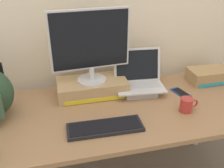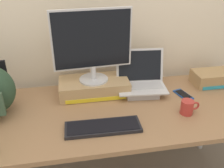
# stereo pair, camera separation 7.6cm
# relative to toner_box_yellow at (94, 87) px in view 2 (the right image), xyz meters

# --- Properties ---
(back_wall) EXTENTS (7.00, 0.10, 2.60)m
(back_wall) POSITION_rel_toner_box_yellow_xyz_m (0.09, 0.26, 0.50)
(back_wall) COLOR beige
(back_wall) RESTS_ON ground
(desk) EXTENTS (1.92, 0.78, 0.75)m
(desk) POSITION_rel_toner_box_yellow_xyz_m (0.09, -0.22, -0.12)
(desk) COLOR #99704C
(desk) RESTS_ON ground
(toner_box_yellow) EXTENTS (0.48, 0.25, 0.10)m
(toner_box_yellow) POSITION_rel_toner_box_yellow_xyz_m (0.00, 0.00, 0.00)
(toner_box_yellow) COLOR tan
(toner_box_yellow) RESTS_ON desk
(desktop_monitor) EXTENTS (0.52, 0.20, 0.48)m
(desktop_monitor) POSITION_rel_toner_box_yellow_xyz_m (0.00, -0.00, 0.31)
(desktop_monitor) COLOR silver
(desktop_monitor) RESTS_ON toner_box_yellow
(open_laptop) EXTENTS (0.36, 0.27, 0.29)m
(open_laptop) POSITION_rel_toner_box_yellow_xyz_m (0.33, -0.04, 0.01)
(open_laptop) COLOR #ADADB2
(open_laptop) RESTS_ON desk
(external_keyboard) EXTENTS (0.43, 0.15, 0.02)m
(external_keyboard) POSITION_rel_toner_box_yellow_xyz_m (0.00, -0.41, -0.04)
(external_keyboard) COLOR black
(external_keyboard) RESTS_ON desk
(coffee_mug) EXTENTS (0.12, 0.08, 0.09)m
(coffee_mug) POSITION_rel_toner_box_yellow_xyz_m (0.53, -0.35, -0.01)
(coffee_mug) COLOR #B2332D
(coffee_mug) RESTS_ON desk
(cell_phone) EXTENTS (0.10, 0.16, 0.01)m
(cell_phone) POSITION_rel_toner_box_yellow_xyz_m (0.61, -0.14, -0.05)
(cell_phone) COLOR #19479E
(cell_phone) RESTS_ON desk
(toner_box_cyan) EXTENTS (0.32, 0.18, 0.10)m
(toner_box_cyan) POSITION_rel_toner_box_yellow_xyz_m (0.91, -0.02, -0.00)
(toner_box_cyan) COLOR #A88456
(toner_box_cyan) RESTS_ON desk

